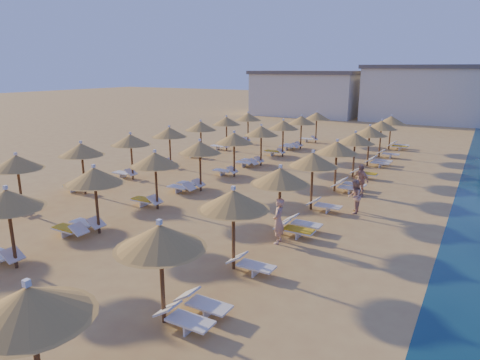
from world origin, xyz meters
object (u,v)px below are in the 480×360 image
Objects in this scene: parasol_row_east at (313,161)px; beachgoer_a at (278,221)px; beachgoer_b at (354,196)px; beachgoer_c at (360,180)px; parasol_row_west at (200,148)px.

parasol_row_east is 4.97m from beachgoer_a.
beachgoer_a is 1.13× the size of beachgoer_b.
parasol_row_east is at bearing -82.75° from beachgoer_b.
beachgoer_b is at bearing 152.84° from beachgoer_a.
parasol_row_east is at bearing -86.31° from beachgoer_c.
parasol_row_east is 21.42× the size of beachgoer_a.
parasol_row_east is 2.66m from beachgoer_b.
beachgoer_b is (2.00, 0.53, -1.67)m from parasol_row_east.
beachgoer_c is at bearing 66.88° from parasol_row_east.
beachgoer_a is at bearing -85.41° from parasol_row_east.
parasol_row_east is 22.37× the size of beachgoer_c.
parasol_row_west reaches higher than beachgoer_b.
beachgoer_a is (-1.12, -8.22, 0.04)m from beachgoer_c.
beachgoer_a is 5.48m from beachgoer_b.
parasol_row_east reaches higher than beachgoer_a.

